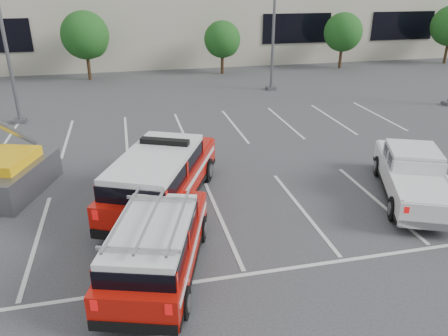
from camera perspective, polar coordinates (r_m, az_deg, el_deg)
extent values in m
plane|color=#37373A|center=(13.68, -0.41, -6.70)|extent=(120.00, 120.00, 0.00)
cube|color=silver|center=(17.64, -3.58, 0.54)|extent=(23.00, 15.00, 0.01)
cube|color=#B5AC99|center=(43.70, -10.12, 19.45)|extent=(60.00, 15.00, 8.00)
cylinder|color=#3F2B19|center=(34.15, -17.24, 12.48)|extent=(0.24, 0.24, 1.84)
sphere|color=#134817|center=(33.83, -17.71, 16.20)|extent=(3.37, 3.37, 3.37)
sphere|color=#134817|center=(34.06, -16.89, 15.47)|extent=(2.24, 2.24, 2.24)
cylinder|color=#3F2B19|center=(34.91, -0.23, 13.46)|extent=(0.24, 0.24, 1.51)
sphere|color=#134817|center=(34.64, -0.23, 16.47)|extent=(2.77, 2.77, 2.77)
sphere|color=#134817|center=(34.97, 0.36, 15.84)|extent=(1.85, 1.85, 1.85)
cylinder|color=#3F2B19|center=(38.33, 14.96, 13.72)|extent=(0.24, 0.24, 1.67)
sphere|color=#134817|center=(38.06, 15.29, 16.75)|extent=(3.07, 3.07, 3.07)
sphere|color=#134817|center=(38.47, 15.63, 16.08)|extent=(2.05, 2.05, 2.05)
cylinder|color=#3F2B19|center=(43.80, 27.01, 13.28)|extent=(0.24, 0.24, 1.84)
cube|color=#59595E|center=(25.10, -25.05, 5.63)|extent=(0.60, 0.60, 0.20)
cylinder|color=#59595E|center=(24.23, -27.10, 16.67)|extent=(0.18, 0.18, 10.00)
cube|color=#59595E|center=(29.92, 6.15, 10.32)|extent=(0.60, 0.60, 0.20)
cylinder|color=#59595E|center=(29.20, 6.59, 19.72)|extent=(0.18, 0.18, 10.00)
cube|color=#59595E|center=(29.22, 27.26, 7.52)|extent=(0.60, 0.60, 0.20)
cube|color=#AD1008|center=(14.43, -7.98, -1.54)|extent=(4.44, 6.35, 0.91)
cube|color=black|center=(13.68, -8.87, 0.15)|extent=(3.57, 4.69, 0.48)
cube|color=silver|center=(13.55, -8.96, 1.42)|extent=(3.49, 4.60, 0.17)
cube|color=black|center=(14.31, -7.75, 3.45)|extent=(1.59, 0.94, 0.16)
cube|color=silver|center=(15.98, 23.45, -1.34)|extent=(3.74, 5.55, 0.76)
cube|color=black|center=(16.20, 23.45, 1.22)|extent=(2.27, 2.37, 0.40)
cube|color=silver|center=(16.10, 23.61, 2.12)|extent=(2.22, 2.32, 0.15)
cube|color=#AD1008|center=(11.17, -8.61, -10.34)|extent=(3.23, 5.13, 0.79)
cube|color=black|center=(10.46, -9.37, -9.02)|extent=(2.63, 3.65, 0.41)
cube|color=silver|center=(10.32, -9.47, -7.70)|extent=(2.58, 3.58, 0.15)
cube|color=#A5A5A8|center=(10.18, -9.57, -6.44)|extent=(2.59, 3.36, 0.06)
cube|color=#59595E|center=(16.84, -26.15, -1.21)|extent=(3.11, 3.93, 1.05)
cube|color=#F2B50E|center=(16.60, -26.56, 0.89)|extent=(2.13, 2.48, 0.38)
cylinder|color=#A5A5A8|center=(16.76, -26.13, 4.50)|extent=(1.13, 2.71, 2.05)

